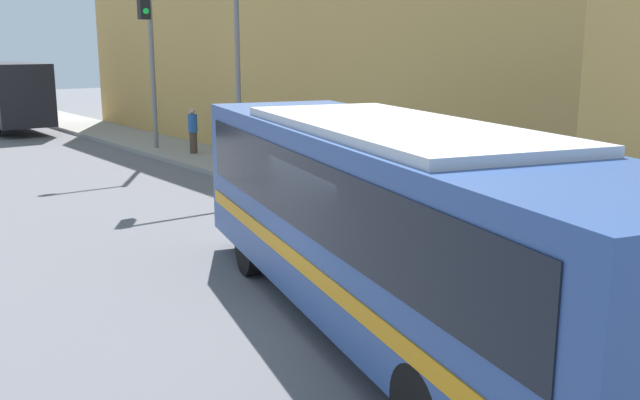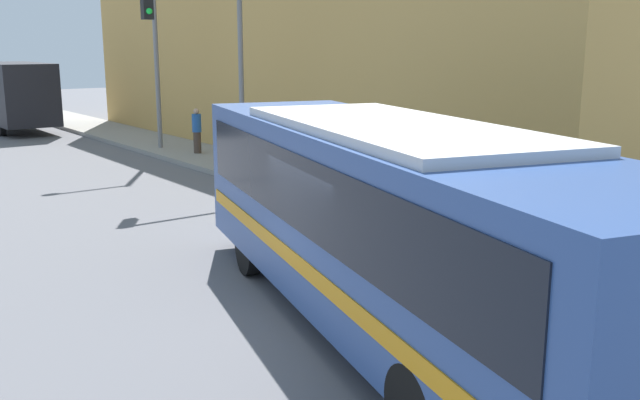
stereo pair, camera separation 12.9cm
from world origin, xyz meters
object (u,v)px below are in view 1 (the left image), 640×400
Objects in this scene: fire_hydrant at (453,213)px; pedestrian_near_corner at (193,131)px; street_lamp at (142,20)px; traffic_light_pole at (206,47)px; city_bus at (392,214)px; pedestrian_mid_block at (276,140)px; delivery_truck at (6,94)px.

fire_hydrant is 0.47× the size of pedestrian_near_corner.
street_lamp is 4.64m from pedestrian_near_corner.
traffic_light_pole reaches higher than pedestrian_near_corner.
pedestrian_mid_block is (6.04, 12.02, -0.73)m from city_bus.
city_bus is at bearing -94.11° from delivery_truck.
city_bus is 29.61m from delivery_truck.
fire_hydrant is 16.32m from street_lamp.
pedestrian_mid_block is (1.45, -6.70, -3.94)m from street_lamp.
pedestrian_mid_block is at bearing -81.48° from pedestrian_near_corner.
city_bus reaches higher than pedestrian_near_corner.
traffic_light_pole is 3.24× the size of pedestrian_mid_block.
fire_hydrant is 13.51m from pedestrian_near_corner.
pedestrian_mid_block reaches higher than fire_hydrant.
pedestrian_near_corner is (1.65, 4.29, -3.04)m from traffic_light_pole.
fire_hydrant is at bearing -98.80° from pedestrian_mid_block.
pedestrian_near_corner is (0.72, 13.48, 0.46)m from fire_hydrant.
city_bus is at bearing -116.68° from pedestrian_mid_block.
city_bus is 1.36× the size of delivery_truck.
pedestrian_mid_block is at bearing -77.74° from street_lamp.
pedestrian_mid_block is at bearing -77.40° from delivery_truck.
city_bus is at bearing -108.03° from pedestrian_near_corner.
pedestrian_near_corner is at bearing 86.93° from fire_hydrant.
delivery_truck reaches higher than pedestrian_near_corner.
pedestrian_mid_block is (2.32, -0.19, -2.98)m from traffic_light_pole.
pedestrian_near_corner is 0.94× the size of pedestrian_mid_block.
pedestrian_mid_block is (1.39, 9.00, 0.51)m from fire_hydrant.
street_lamp reaches higher than pedestrian_near_corner.
street_lamp is at bearing 102.26° from pedestrian_mid_block.
street_lamp reaches higher than fire_hydrant.
fire_hydrant is at bearing -84.24° from traffic_light_pole.
delivery_truck is 4.94× the size of pedestrian_near_corner.
city_bus is 5.68m from fire_hydrant.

